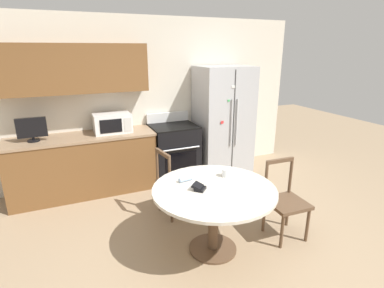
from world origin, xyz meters
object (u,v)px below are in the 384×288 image
object	(u,v)px
countertop_tv	(32,129)
wallet	(199,187)
candle_glass	(226,173)
microwave	(112,123)
dining_chair_far	(175,183)
dining_chair_right	(285,202)
refrigerator	(223,121)
oven_range	(174,152)

from	to	relation	value
countertop_tv	wallet	distance (m)	2.53
countertop_tv	candle_glass	xyz separation A→B (m)	(2.01, -1.76, -0.30)
microwave	candle_glass	world-z (taller)	microwave
dining_chair_far	wallet	size ratio (longest dim) A/B	5.17
dining_chair_far	dining_chair_right	world-z (taller)	same
countertop_tv	wallet	bearing A→B (deg)	-50.74
dining_chair_far	microwave	bearing A→B (deg)	-162.55
countertop_tv	dining_chair_far	bearing A→B (deg)	-33.70
refrigerator	oven_range	xyz separation A→B (m)	(-0.90, 0.03, -0.45)
dining_chair_far	candle_glass	size ratio (longest dim) A/B	9.62
dining_chair_far	dining_chair_right	xyz separation A→B (m)	(1.00, -0.96, 0.00)
microwave	candle_glass	distance (m)	2.07
oven_range	refrigerator	bearing A→B (deg)	-1.76
dining_chair_right	microwave	bearing A→B (deg)	-51.07
refrigerator	oven_range	distance (m)	1.01
countertop_tv	dining_chair_right	bearing A→B (deg)	-37.91
countertop_tv	microwave	bearing A→B (deg)	3.41
countertop_tv	dining_chair_far	distance (m)	2.07
oven_range	countertop_tv	distance (m)	2.12
microwave	dining_chair_right	bearing A→B (deg)	-53.56
oven_range	dining_chair_far	world-z (taller)	oven_range
oven_range	candle_glass	bearing A→B (deg)	-90.69
countertop_tv	candle_glass	size ratio (longest dim) A/B	4.02
refrigerator	countertop_tv	size ratio (longest dim) A/B	4.87
dining_chair_right	wallet	distance (m)	1.10
countertop_tv	oven_range	bearing A→B (deg)	-0.04
microwave	countertop_tv	size ratio (longest dim) A/B	1.43
microwave	refrigerator	bearing A→B (deg)	-2.87
dining_chair_far	candle_glass	xyz separation A→B (m)	(0.37, -0.67, 0.34)
refrigerator	countertop_tv	distance (m)	2.93
oven_range	wallet	world-z (taller)	oven_range
candle_glass	oven_range	bearing A→B (deg)	89.31
candle_glass	microwave	bearing A→B (deg)	117.09
oven_range	candle_glass	xyz separation A→B (m)	(-0.02, -1.76, 0.31)
refrigerator	countertop_tv	world-z (taller)	refrigerator
refrigerator	dining_chair_far	size ratio (longest dim) A/B	2.04
dining_chair_right	candle_glass	xyz separation A→B (m)	(-0.63, 0.29, 0.34)
oven_range	dining_chair_right	xyz separation A→B (m)	(0.61, -2.05, -0.03)
oven_range	countertop_tv	world-z (taller)	countertop_tv
dining_chair_far	oven_range	bearing A→B (deg)	151.71
oven_range	countertop_tv	size ratio (longest dim) A/B	2.86
dining_chair_far	wallet	world-z (taller)	dining_chair_far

